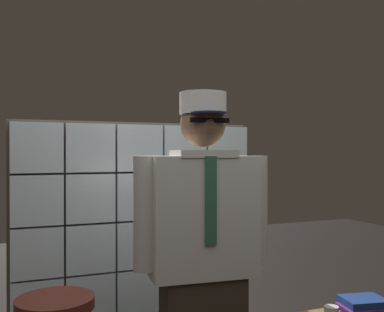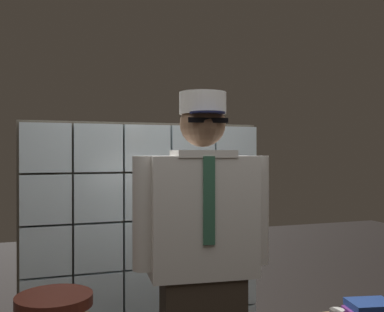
% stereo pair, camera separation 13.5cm
% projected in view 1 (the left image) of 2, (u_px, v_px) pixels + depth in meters
% --- Properties ---
extents(glass_block_wall, '(1.68, 0.10, 1.68)m').
position_uv_depth(glass_block_wall, '(139.00, 244.00, 3.04)').
color(glass_block_wall, silver).
rests_on(glass_block_wall, ground).
extents(standing_person, '(0.70, 0.32, 1.74)m').
position_uv_depth(standing_person, '(203.00, 261.00, 2.19)').
color(standing_person, '#382D23').
rests_on(standing_person, ground).
extents(book_stack, '(0.29, 0.23, 0.14)m').
position_uv_depth(book_stack, '(362.00, 310.00, 2.49)').
color(book_stack, brown).
rests_on(book_stack, side_table).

